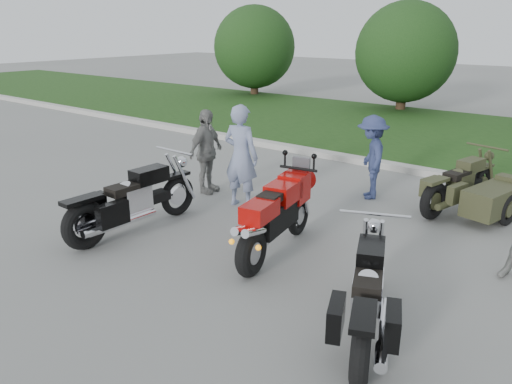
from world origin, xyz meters
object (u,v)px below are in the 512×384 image
Objects in this scene: person_denim at (371,157)px; person_back at (206,152)px; person_stripe at (241,156)px; cruiser_right at (367,299)px; cruiser_sidecar at (478,194)px; sportbike_red at (276,214)px; cruiser_left at (129,203)px.

person_back is (-2.65, -1.68, 0.03)m from person_denim.
person_back is at bearing -16.95° from person_stripe.
cruiser_right is at bearing -7.46° from person_denim.
person_back is (-4.55, -1.91, 0.41)m from cruiser_sidecar.
person_stripe is (-3.63, 2.30, 0.47)m from cruiser_right.
cruiser_sidecar is 1.20× the size of person_stripe.
cruiser_sidecar is 4.13m from person_stripe.
sportbike_red is 1.34× the size of person_back.
cruiser_left is (-2.27, -0.77, -0.12)m from sportbike_red.
person_back is at bearing -90.74° from person_denim.
cruiser_right is 4.32m from person_stripe.
person_back is (-1.03, 0.19, -0.11)m from person_stripe.
person_denim is at bearing -137.46° from person_stripe.
person_stripe reaches higher than cruiser_right.
sportbike_red is 2.40m from cruiser_left.
person_denim reaches higher than sportbike_red.
person_denim is 3.14m from person_back.
person_stripe is at bearing 124.46° from cruiser_right.
person_denim is at bearing -160.30° from cruiser_sidecar.
person_denim is at bearing 81.03° from sportbike_red.
cruiser_left is 4.49m from person_denim.
person_denim is (-2.01, 4.17, 0.33)m from cruiser_right.
cruiser_right is 1.19× the size of person_stripe.
sportbike_red is at bearing -31.74° from person_denim.
person_back is (-2.73, 1.45, 0.20)m from sportbike_red.
cruiser_sidecar is (4.09, 4.13, -0.09)m from cruiser_left.
sportbike_red is 1.39× the size of person_denim.
sportbike_red is at bearing 136.55° from person_stripe.
person_back is at bearing 128.77° from cruiser_right.
person_denim reaches higher than cruiser_left.
cruiser_right is 0.99× the size of cruiser_sidecar.
sportbike_red is 3.10m from person_back.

